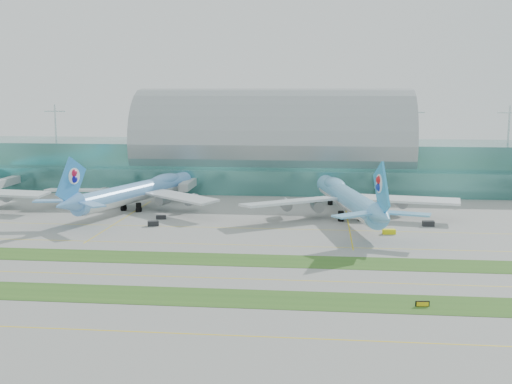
# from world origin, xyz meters

# --- Properties ---
(ground) EXTENTS (700.00, 700.00, 0.00)m
(ground) POSITION_xyz_m (0.00, 0.00, 0.00)
(ground) COLOR gray
(ground) RESTS_ON ground
(terminal) EXTENTS (340.00, 69.10, 36.00)m
(terminal) POSITION_xyz_m (0.01, 128.79, 14.23)
(terminal) COLOR #3D7A75
(terminal) RESTS_ON ground
(grass_strip_near) EXTENTS (420.00, 12.00, 0.08)m
(grass_strip_near) POSITION_xyz_m (0.00, -28.00, 0.04)
(grass_strip_near) COLOR #2D591E
(grass_strip_near) RESTS_ON ground
(grass_strip_far) EXTENTS (420.00, 12.00, 0.08)m
(grass_strip_far) POSITION_xyz_m (0.00, 2.00, 0.04)
(grass_strip_far) COLOR #2D591E
(grass_strip_far) RESTS_ON ground
(taxiline_a) EXTENTS (420.00, 0.35, 0.01)m
(taxiline_a) POSITION_xyz_m (0.00, -48.00, 0.01)
(taxiline_a) COLOR yellow
(taxiline_a) RESTS_ON ground
(taxiline_b) EXTENTS (420.00, 0.35, 0.01)m
(taxiline_b) POSITION_xyz_m (0.00, -14.00, 0.01)
(taxiline_b) COLOR yellow
(taxiline_b) RESTS_ON ground
(taxiline_c) EXTENTS (420.00, 0.35, 0.01)m
(taxiline_c) POSITION_xyz_m (0.00, 18.00, 0.01)
(taxiline_c) COLOR yellow
(taxiline_c) RESTS_ON ground
(taxiline_d) EXTENTS (420.00, 0.35, 0.01)m
(taxiline_d) POSITION_xyz_m (0.00, 40.00, 0.01)
(taxiline_d) COLOR yellow
(taxiline_d) RESTS_ON ground
(airliner_b) EXTENTS (67.42, 78.27, 22.13)m
(airliner_b) POSITION_xyz_m (-43.86, 68.50, 6.83)
(airliner_b) COLOR #6AA8EA
(airliner_b) RESTS_ON ground
(airliner_c) EXTENTS (71.95, 82.83, 22.99)m
(airliner_c) POSITION_xyz_m (30.11, 59.53, 7.09)
(airliner_c) COLOR #69B4E7
(airliner_c) RESTS_ON ground
(gse_c) EXTENTS (3.44, 2.14, 1.23)m
(gse_c) POSITION_xyz_m (-31.21, 51.30, 0.61)
(gse_c) COLOR black
(gse_c) RESTS_ON ground
(gse_d) EXTENTS (3.83, 2.87, 1.54)m
(gse_d) POSITION_xyz_m (-30.93, 40.23, 0.77)
(gse_d) COLOR black
(gse_d) RESTS_ON ground
(gse_e) EXTENTS (3.94, 2.26, 1.45)m
(gse_e) POSITION_xyz_m (41.59, 36.21, 0.72)
(gse_e) COLOR yellow
(gse_e) RESTS_ON ground
(gse_f) EXTENTS (3.69, 2.05, 1.68)m
(gse_f) POSITION_xyz_m (54.95, 48.81, 0.84)
(gse_f) COLOR black
(gse_f) RESTS_ON ground
(taxiway_sign_east) EXTENTS (2.78, 0.63, 1.17)m
(taxiway_sign_east) POSITION_xyz_m (41.63, -29.24, 0.58)
(taxiway_sign_east) COLOR black
(taxiway_sign_east) RESTS_ON ground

